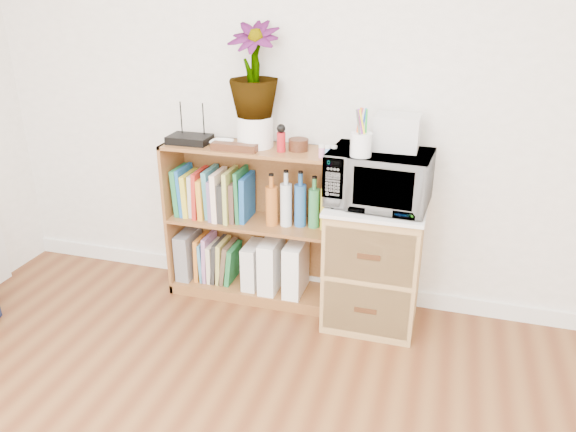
% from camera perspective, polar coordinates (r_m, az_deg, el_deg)
% --- Properties ---
extents(skirting_board, '(4.00, 0.02, 0.10)m').
position_cam_1_polar(skirting_board, '(3.57, 2.49, -6.84)').
color(skirting_board, white).
rests_on(skirting_board, ground).
extents(bookshelf, '(1.00, 0.30, 0.95)m').
position_cam_1_polar(bookshelf, '(3.35, -3.79, -0.81)').
color(bookshelf, brown).
rests_on(bookshelf, ground).
extents(wicker_unit, '(0.50, 0.45, 0.70)m').
position_cam_1_polar(wicker_unit, '(3.18, 8.67, -4.93)').
color(wicker_unit, '#9E7542').
rests_on(wicker_unit, ground).
extents(microwave, '(0.54, 0.39, 0.29)m').
position_cam_1_polar(microwave, '(2.96, 9.23, 3.80)').
color(microwave, white).
rests_on(microwave, wicker_unit).
extents(pen_cup, '(0.11, 0.11, 0.12)m').
position_cam_1_polar(pen_cup, '(2.81, 7.44, 7.21)').
color(pen_cup, white).
rests_on(pen_cup, microwave).
extents(small_appliance, '(0.22, 0.19, 0.18)m').
position_cam_1_polar(small_appliance, '(2.96, 11.02, 8.36)').
color(small_appliance, silver).
rests_on(small_appliance, microwave).
extents(router, '(0.24, 0.16, 0.04)m').
position_cam_1_polar(router, '(3.30, -9.96, 7.69)').
color(router, black).
rests_on(router, bookshelf).
extents(white_bowl, '(0.13, 0.13, 0.03)m').
position_cam_1_polar(white_bowl, '(3.21, -6.75, 7.35)').
color(white_bowl, white).
rests_on(white_bowl, bookshelf).
extents(plant_pot, '(0.20, 0.20, 0.17)m').
position_cam_1_polar(plant_pot, '(3.17, -3.36, 8.58)').
color(plant_pot, white).
rests_on(plant_pot, bookshelf).
extents(potted_plant, '(0.28, 0.28, 0.50)m').
position_cam_1_polar(potted_plant, '(3.11, -3.51, 14.58)').
color(potted_plant, '#3D772F').
rests_on(potted_plant, plant_pot).
extents(trinket_box, '(0.26, 0.06, 0.04)m').
position_cam_1_polar(trinket_box, '(3.11, -5.48, 6.97)').
color(trinket_box, '#3A1F0F').
rests_on(trinket_box, bookshelf).
extents(kokeshi_doll, '(0.05, 0.05, 0.11)m').
position_cam_1_polar(kokeshi_doll, '(3.07, -0.70, 7.52)').
color(kokeshi_doll, '#A8141B').
rests_on(kokeshi_doll, bookshelf).
extents(wooden_bowl, '(0.11, 0.11, 0.06)m').
position_cam_1_polar(wooden_bowl, '(3.10, 1.07, 7.26)').
color(wooden_bowl, '#341C0E').
rests_on(wooden_bowl, bookshelf).
extents(paint_jars, '(0.10, 0.04, 0.05)m').
position_cam_1_polar(paint_jars, '(2.97, 4.04, 6.33)').
color(paint_jars, pink).
rests_on(paint_jars, bookshelf).
extents(file_box, '(0.09, 0.24, 0.30)m').
position_cam_1_polar(file_box, '(3.61, -10.05, -3.75)').
color(file_box, gray).
rests_on(file_box, bookshelf).
extents(magazine_holder_left, '(0.09, 0.22, 0.27)m').
position_cam_1_polar(magazine_holder_left, '(3.45, -3.56, -4.96)').
color(magazine_holder_left, silver).
rests_on(magazine_holder_left, bookshelf).
extents(magazine_holder_mid, '(0.10, 0.26, 0.32)m').
position_cam_1_polar(magazine_holder_mid, '(3.41, -1.69, -4.88)').
color(magazine_holder_mid, white).
rests_on(magazine_holder_mid, bookshelf).
extents(magazine_holder_right, '(0.10, 0.26, 0.32)m').
position_cam_1_polar(magazine_holder_right, '(3.37, 0.80, -5.22)').
color(magazine_holder_right, white).
rests_on(magazine_holder_right, bookshelf).
extents(cookbooks, '(0.46, 0.20, 0.31)m').
position_cam_1_polar(cookbooks, '(3.37, -7.61, 2.17)').
color(cookbooks, '#217E47').
rests_on(cookbooks, bookshelf).
extents(liquor_bottles, '(0.47, 0.07, 0.32)m').
position_cam_1_polar(liquor_bottles, '(3.18, 1.85, 1.46)').
color(liquor_bottles, '#BA6122').
rests_on(liquor_bottles, bookshelf).
extents(lower_books, '(0.26, 0.19, 0.30)m').
position_cam_1_polar(lower_books, '(3.55, -7.21, -4.41)').
color(lower_books, orange).
rests_on(lower_books, bookshelf).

